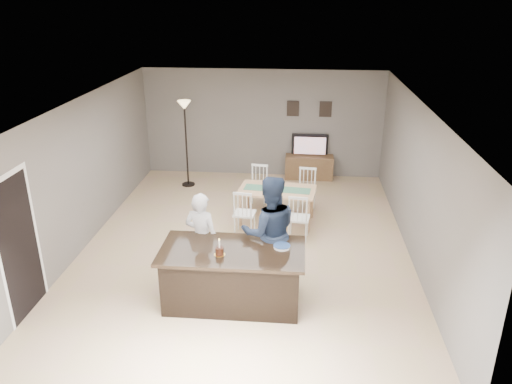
# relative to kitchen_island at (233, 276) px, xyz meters

# --- Properties ---
(floor) EXTENTS (8.00, 8.00, 0.00)m
(floor) POSITION_rel_kitchen_island_xyz_m (0.00, 1.80, -0.45)
(floor) COLOR tan
(floor) RESTS_ON ground
(room_shell) EXTENTS (8.00, 8.00, 8.00)m
(room_shell) POSITION_rel_kitchen_island_xyz_m (0.00, 1.80, 1.22)
(room_shell) COLOR slate
(room_shell) RESTS_ON floor
(kitchen_island) EXTENTS (2.15, 1.10, 0.90)m
(kitchen_island) POSITION_rel_kitchen_island_xyz_m (0.00, 0.00, 0.00)
(kitchen_island) COLOR black
(kitchen_island) RESTS_ON floor
(tv_console) EXTENTS (1.20, 0.40, 0.60)m
(tv_console) POSITION_rel_kitchen_island_xyz_m (1.20, 5.57, -0.15)
(tv_console) COLOR brown
(tv_console) RESTS_ON floor
(television) EXTENTS (0.91, 0.12, 0.53)m
(television) POSITION_rel_kitchen_island_xyz_m (1.20, 5.64, 0.41)
(television) COLOR black
(television) RESTS_ON tv_console
(tv_screen_glow) EXTENTS (0.78, 0.00, 0.78)m
(tv_screen_glow) POSITION_rel_kitchen_island_xyz_m (1.20, 5.56, 0.42)
(tv_screen_glow) COLOR #FD601C
(tv_screen_glow) RESTS_ON tv_console
(picture_frames) EXTENTS (1.10, 0.02, 0.38)m
(picture_frames) POSITION_rel_kitchen_island_xyz_m (1.15, 5.78, 1.30)
(picture_frames) COLOR black
(picture_frames) RESTS_ON room_shell
(doorway) EXTENTS (0.00, 2.10, 2.65)m
(doorway) POSITION_rel_kitchen_island_xyz_m (-2.99, -0.50, 0.80)
(doorway) COLOR black
(doorway) RESTS_ON floor
(woman) EXTENTS (0.65, 0.52, 1.56)m
(woman) POSITION_rel_kitchen_island_xyz_m (-0.57, 0.55, 0.32)
(woman) COLOR #B7B7BC
(woman) RESTS_ON floor
(man) EXTENTS (1.03, 0.88, 1.87)m
(man) POSITION_rel_kitchen_island_xyz_m (0.52, 0.55, 0.48)
(man) COLOR #1C273E
(man) RESTS_ON floor
(birthday_cake) EXTENTS (0.17, 0.17, 0.26)m
(birthday_cake) POSITION_rel_kitchen_island_xyz_m (-0.16, -0.17, 0.51)
(birthday_cake) COLOR gold
(birthday_cake) RESTS_ON kitchen_island
(plate_stack) EXTENTS (0.25, 0.25, 0.04)m
(plate_stack) POSITION_rel_kitchen_island_xyz_m (0.73, 0.12, 0.47)
(plate_stack) COLOR white
(plate_stack) RESTS_ON kitchen_island
(dining_table) EXTENTS (1.64, 1.88, 0.94)m
(dining_table) POSITION_rel_kitchen_island_xyz_m (0.52, 2.93, 0.14)
(dining_table) COLOR tan
(dining_table) RESTS_ON floor
(floor_lamp) EXTENTS (0.31, 0.31, 2.09)m
(floor_lamp) POSITION_rel_kitchen_island_xyz_m (-1.76, 4.83, 1.17)
(floor_lamp) COLOR black
(floor_lamp) RESTS_ON floor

